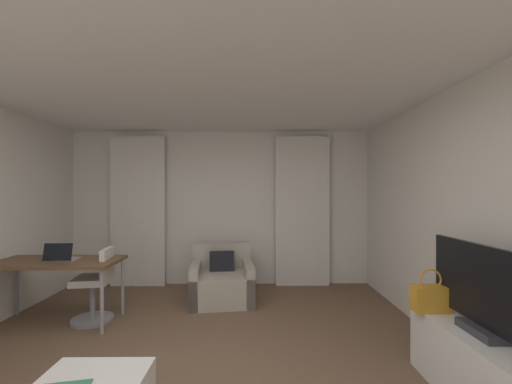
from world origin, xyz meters
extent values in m
cube|color=silver|center=(0.00, 3.03, 1.30)|extent=(5.12, 0.06, 2.60)
cube|color=silver|center=(2.53, 0.00, 1.30)|extent=(0.06, 6.12, 2.60)
cube|color=white|center=(0.00, 0.00, 2.63)|extent=(5.12, 6.12, 0.06)
cube|color=silver|center=(-1.38, 2.90, 1.25)|extent=(0.90, 0.06, 2.50)
cube|color=silver|center=(1.38, 2.90, 1.25)|extent=(0.90, 0.06, 2.50)
cube|color=#B2A899|center=(0.10, 2.14, 0.20)|extent=(0.96, 0.96, 0.41)
cube|color=#B2A899|center=(0.06, 2.50, 0.59)|extent=(0.88, 0.23, 0.37)
cube|color=#B2A899|center=(0.47, 2.18, 0.27)|extent=(0.21, 0.87, 0.55)
cube|color=#B2A899|center=(-0.27, 2.10, 0.27)|extent=(0.21, 0.87, 0.55)
cube|color=black|center=(0.09, 2.27, 0.51)|extent=(0.38, 0.24, 0.37)
cube|color=brown|center=(-1.79, 1.37, 0.74)|extent=(1.44, 0.66, 0.04)
cylinder|color=#99999E|center=(-2.46, 1.65, 0.36)|extent=(0.04, 0.04, 0.72)
cylinder|color=#99999E|center=(-1.12, 1.65, 0.36)|extent=(0.04, 0.04, 0.72)
cylinder|color=#99999E|center=(-1.12, 1.09, 0.36)|extent=(0.04, 0.04, 0.72)
cylinder|color=gray|center=(-1.40, 1.44, 0.23)|extent=(0.06, 0.06, 0.46)
cylinder|color=gray|center=(-1.40, 1.44, 0.02)|extent=(0.48, 0.48, 0.04)
cube|color=silver|center=(-1.40, 1.44, 0.50)|extent=(0.44, 0.44, 0.08)
cube|color=silver|center=(-1.23, 1.46, 0.71)|extent=(0.10, 0.36, 0.34)
cube|color=#ADADB2|center=(-1.72, 1.38, 0.76)|extent=(0.33, 0.23, 0.02)
cube|color=black|center=(-1.72, 1.27, 0.87)|extent=(0.32, 0.06, 0.20)
cube|color=white|center=(2.22, -0.18, 0.27)|extent=(0.45, 1.28, 0.54)
cube|color=#333338|center=(2.22, -0.16, 0.57)|extent=(0.20, 0.36, 0.06)
cube|color=black|center=(2.22, -0.16, 0.89)|extent=(0.04, 1.14, 0.59)
cube|color=orange|center=(2.08, 0.29, 0.65)|extent=(0.30, 0.14, 0.22)
torus|color=orange|center=(2.08, 0.29, 0.81)|extent=(0.20, 0.02, 0.20)
camera|label=1|loc=(0.55, -2.45, 1.58)|focal=22.47mm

